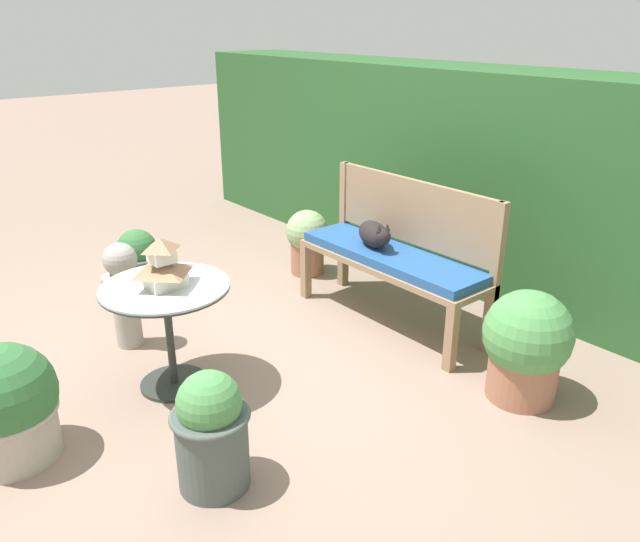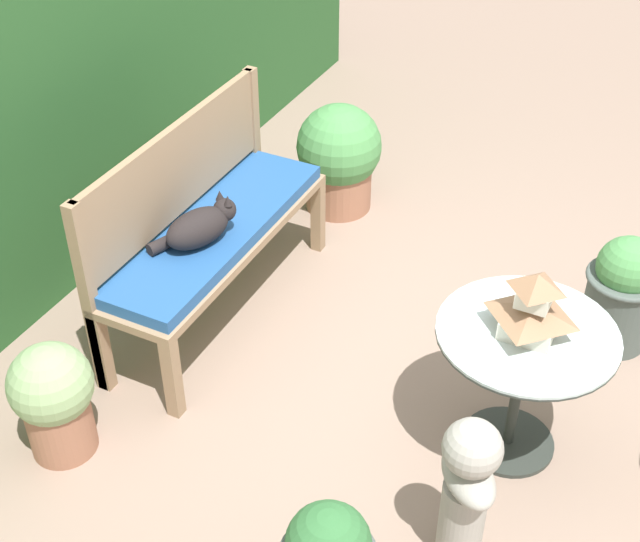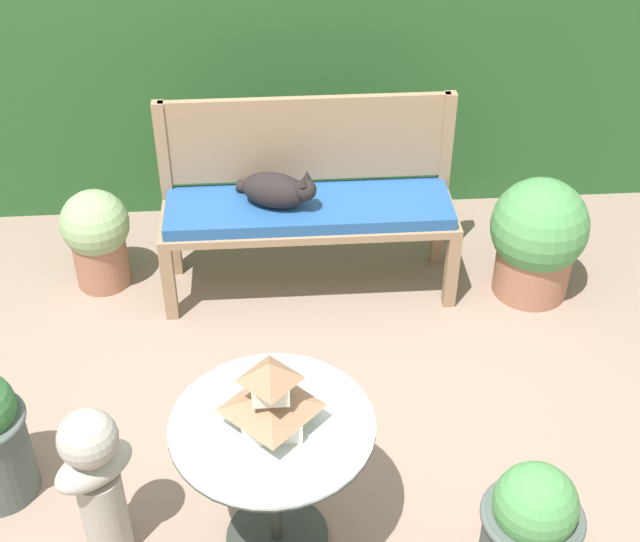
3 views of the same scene
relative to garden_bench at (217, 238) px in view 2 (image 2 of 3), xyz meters
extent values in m
plane|color=gray|center=(-0.24, -1.12, -0.44)|extent=(30.00, 30.00, 0.00)
cube|color=#937556|center=(-0.69, -0.18, -0.23)|extent=(0.06, 0.06, 0.41)
cube|color=#937556|center=(0.69, -0.18, -0.23)|extent=(0.06, 0.06, 0.41)
cube|color=#937556|center=(-0.69, 0.18, -0.23)|extent=(0.06, 0.06, 0.41)
cube|color=#937556|center=(0.69, 0.18, -0.23)|extent=(0.06, 0.06, 0.41)
cube|color=#937556|center=(0.00, 0.00, 0.00)|extent=(1.44, 0.43, 0.04)
cube|color=#23518E|center=(0.00, 0.00, 0.05)|extent=(1.38, 0.40, 0.06)
cube|color=#937556|center=(-0.69, 0.19, 0.05)|extent=(0.06, 0.06, 0.97)
cube|color=#937556|center=(0.69, 0.19, 0.05)|extent=(0.06, 0.06, 0.97)
cube|color=#937556|center=(0.00, 0.19, 0.32)|extent=(1.38, 0.04, 0.44)
ellipsoid|color=black|center=(-0.16, -0.01, 0.16)|extent=(0.36, 0.27, 0.17)
sphere|color=black|center=(-0.02, -0.07, 0.19)|extent=(0.11, 0.11, 0.11)
cone|color=black|center=(-0.01, -0.04, 0.25)|extent=(0.04, 0.04, 0.05)
cone|color=black|center=(-0.03, -0.09, 0.25)|extent=(0.04, 0.04, 0.05)
cylinder|color=black|center=(-0.26, 0.10, 0.11)|extent=(0.19, 0.12, 0.06)
cylinder|color=#2D332D|center=(-0.21, -1.53, -0.43)|extent=(0.39, 0.39, 0.02)
cylinder|color=#2D332D|center=(-0.21, -1.53, -0.13)|extent=(0.04, 0.04, 0.61)
cylinder|color=silver|center=(-0.21, -1.53, 0.18)|extent=(0.70, 0.70, 0.01)
torus|color=#2D332D|center=(-0.21, -1.53, 0.16)|extent=(0.70, 0.70, 0.02)
cube|color=silver|center=(-0.21, -1.53, 0.22)|extent=(0.20, 0.20, 0.08)
pyramid|color=#936B4C|center=(-0.21, -1.53, 0.29)|extent=(0.27, 0.27, 0.06)
cube|color=silver|center=(-0.21, -1.53, 0.35)|extent=(0.12, 0.12, 0.07)
pyramid|color=#936B4C|center=(-0.21, -1.53, 0.42)|extent=(0.16, 0.16, 0.07)
cylinder|color=#A39E93|center=(-0.83, -1.52, -0.24)|extent=(0.17, 0.17, 0.39)
ellipsoid|color=#A39E93|center=(-0.83, -1.52, 0.01)|extent=(0.33, 0.31, 0.11)
sphere|color=#A39E93|center=(-0.83, -1.52, 0.15)|extent=(0.21, 0.21, 0.21)
cylinder|color=#9E664C|center=(1.12, -0.10, -0.29)|extent=(0.38, 0.38, 0.31)
torus|color=#9E664C|center=(1.12, -0.10, -0.14)|extent=(0.41, 0.41, 0.03)
sphere|color=#4C8E4C|center=(1.12, -0.10, -0.05)|extent=(0.48, 0.48, 0.48)
cylinder|color=#9E664C|center=(-1.06, 0.12, -0.29)|extent=(0.27, 0.27, 0.30)
torus|color=#9E664C|center=(-1.06, 0.12, -0.15)|extent=(0.30, 0.30, 0.03)
sphere|color=#89A870|center=(-1.06, 0.12, -0.08)|extent=(0.34, 0.34, 0.34)
cylinder|color=#4C5651|center=(0.65, -1.77, -0.25)|extent=(0.32, 0.32, 0.38)
torus|color=#4C5651|center=(0.65, -1.77, -0.07)|extent=(0.36, 0.36, 0.03)
sphere|color=#4C8E4C|center=(0.65, -1.77, -0.01)|extent=(0.29, 0.29, 0.29)
camera|label=1|loc=(2.69, -2.85, 1.53)|focal=35.00mm
camera|label=2|loc=(-2.84, -1.96, 2.41)|focal=50.00mm
camera|label=3|loc=(-0.20, -3.61, 2.39)|focal=50.00mm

